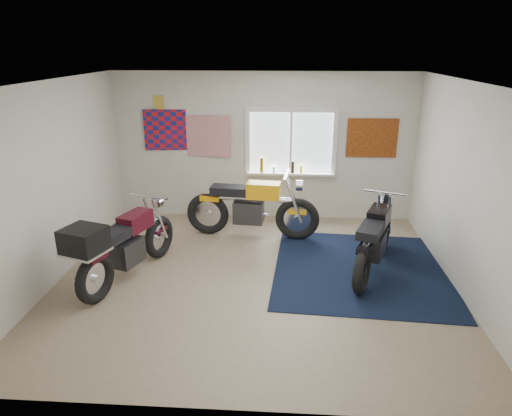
# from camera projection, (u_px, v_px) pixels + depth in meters

# --- Properties ---
(ground) EXTENTS (5.50, 5.50, 0.00)m
(ground) POSITION_uv_depth(u_px,v_px,m) (254.00, 278.00, 6.49)
(ground) COLOR #9E896B
(ground) RESTS_ON ground
(room_shell) EXTENTS (5.50, 5.50, 5.50)m
(room_shell) POSITION_uv_depth(u_px,v_px,m) (254.00, 166.00, 5.94)
(room_shell) COLOR white
(room_shell) RESTS_ON ground
(navy_rug) EXTENTS (2.66, 2.76, 0.01)m
(navy_rug) POSITION_uv_depth(u_px,v_px,m) (361.00, 269.00, 6.73)
(navy_rug) COLOR black
(navy_rug) RESTS_ON ground
(window_assembly) EXTENTS (1.66, 0.17, 1.26)m
(window_assembly) POSITION_uv_depth(u_px,v_px,m) (291.00, 147.00, 8.31)
(window_assembly) COLOR white
(window_assembly) RESTS_ON room_shell
(oil_bottles) EXTENTS (0.78, 0.07, 0.28)m
(oil_bottles) POSITION_uv_depth(u_px,v_px,m) (277.00, 167.00, 8.39)
(oil_bottles) COLOR #856413
(oil_bottles) RESTS_ON window_assembly
(flag_display) EXTENTS (1.60, 0.10, 1.17)m
(flag_display) POSITION_uv_depth(u_px,v_px,m) (158.00, 102.00, 8.21)
(flag_display) COLOR red
(flag_display) RESTS_ON room_shell
(triumph_poster) EXTENTS (0.90, 0.03, 0.70)m
(triumph_poster) POSITION_uv_depth(u_px,v_px,m) (372.00, 138.00, 8.18)
(triumph_poster) COLOR #A54C14
(triumph_poster) RESTS_ON room_shell
(yellow_triumph) EXTENTS (2.30, 0.69, 1.15)m
(yellow_triumph) POSITION_uv_depth(u_px,v_px,m) (251.00, 208.00, 7.74)
(yellow_triumph) COLOR black
(yellow_triumph) RESTS_ON ground
(black_chrome_bike) EXTENTS (0.95, 1.97, 1.07)m
(black_chrome_bike) POSITION_uv_depth(u_px,v_px,m) (374.00, 241.00, 6.57)
(black_chrome_bike) COLOR black
(black_chrome_bike) RESTS_ON navy_rug
(maroon_tourer) EXTENTS (1.03, 2.08, 1.07)m
(maroon_tourer) POSITION_uv_depth(u_px,v_px,m) (121.00, 246.00, 6.20)
(maroon_tourer) COLOR black
(maroon_tourer) RESTS_ON ground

